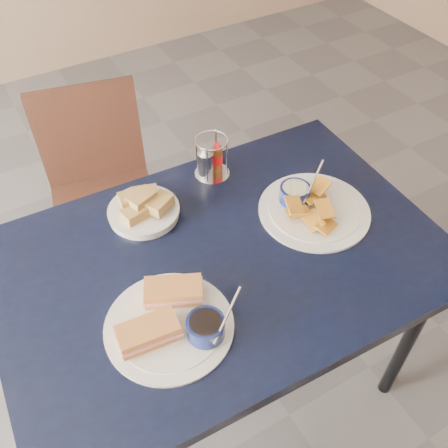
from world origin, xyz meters
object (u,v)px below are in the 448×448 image
sandwich_plate (172,320)px  bread_basket (144,208)px  condiment_caddy (210,161)px  dining_table (222,271)px  plantain_plate (309,205)px  chair_far (96,179)px

sandwich_plate → bread_basket: bearing=76.5°
condiment_caddy → dining_table: bearing=-113.6°
plantain_plate → bread_basket: 0.48m
sandwich_plate → bread_basket: 0.39m
sandwich_plate → condiment_caddy: condiment_caddy is taller
plantain_plate → bread_basket: bearing=152.9°
sandwich_plate → plantain_plate: (0.52, 0.16, -0.01)m
sandwich_plate → dining_table: bearing=32.1°
sandwich_plate → condiment_caddy: (0.34, 0.44, 0.03)m
sandwich_plate → chair_far: bearing=84.9°
dining_table → plantain_plate: 0.32m
dining_table → plantain_plate: bearing=5.0°
bread_basket → dining_table: bearing=-64.2°
chair_far → condiment_caddy: (0.26, -0.48, 0.33)m
plantain_plate → condiment_caddy: (-0.17, 0.28, 0.04)m
plantain_plate → condiment_caddy: bearing=121.8°
chair_far → sandwich_plate: size_ratio=2.61×
sandwich_plate → plantain_plate: 0.54m
dining_table → chair_far: bearing=99.2°
condiment_caddy → sandwich_plate: bearing=-128.1°
chair_far → plantain_plate: plantain_plate is taller
chair_far → condiment_caddy: bearing=-61.4°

